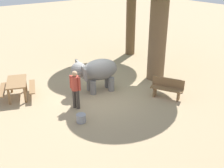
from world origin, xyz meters
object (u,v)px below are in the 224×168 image
person_handler (75,87)px  wooden_bench (167,88)px  feed_bucket (81,118)px  elephant (95,72)px  picnic_table_near (17,85)px

person_handler → wooden_bench: bearing=-47.4°
feed_bucket → elephant: bearing=-135.2°
elephant → wooden_bench: elephant is taller
wooden_bench → picnic_table_near: bearing=24.5°
person_handler → wooden_bench: 4.00m
person_handler → feed_bucket: 1.37m
elephant → feed_bucket: bearing=57.9°
picnic_table_near → feed_bucket: size_ratio=5.37×
wooden_bench → picnic_table_near: size_ratio=0.73×
elephant → feed_bucket: size_ratio=6.17×
elephant → wooden_bench: 3.25m
elephant → feed_bucket: (1.91, 1.90, -0.81)m
feed_bucket → picnic_table_near: bearing=-70.8°
elephant → person_handler: size_ratio=1.37×
picnic_table_near → feed_bucket: picnic_table_near is taller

